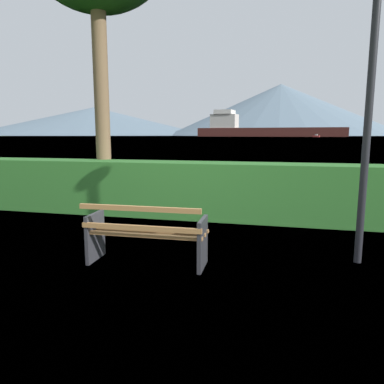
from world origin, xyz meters
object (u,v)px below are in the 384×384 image
park_bench (146,235)px  cargo_ship_large (258,129)px  lamp_post (373,61)px  fishing_boat_near (316,136)px

park_bench → cargo_ship_large: (-15.63, 290.86, 5.56)m
park_bench → cargo_ship_large: 291.34m
lamp_post → cargo_ship_large: bearing=93.6°
cargo_ship_large → fishing_boat_near: bearing=-48.5°
park_bench → cargo_ship_large: bearing=93.1°
park_bench → lamp_post: lamp_post is taller
lamp_post → park_bench: bearing=-164.6°
park_bench → lamp_post: 3.71m
cargo_ship_large → fishing_boat_near: cargo_ship_large is taller
lamp_post → fishing_boat_near: size_ratio=0.87×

